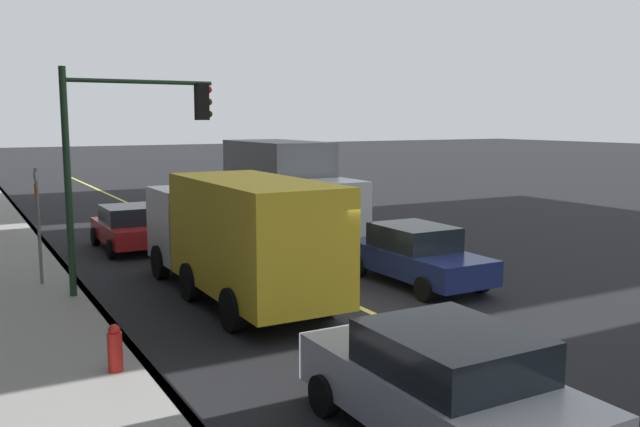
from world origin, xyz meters
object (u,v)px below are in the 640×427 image
object	(u,v)px
car_silver	(443,385)
traffic_light_mast	(127,142)
truck_yellow	(238,233)
car_red	(132,227)
street_sign_post	(38,219)
truck_gray	(286,188)
fire_hydrant	(115,352)
car_navy	(416,255)

from	to	relation	value
car_silver	traffic_light_mast	bearing A→B (deg)	10.00
truck_yellow	car_red	bearing A→B (deg)	5.36
car_silver	street_sign_post	size ratio (longest dim) A/B	1.43
truck_gray	fire_hydrant	distance (m)	13.86
car_silver	car_red	bearing A→B (deg)	1.03
car_navy	traffic_light_mast	size ratio (longest dim) A/B	0.81
car_silver	car_navy	xyz separation A→B (m)	(7.16, -4.99, -0.04)
traffic_light_mast	fire_hydrant	bearing A→B (deg)	163.58
truck_gray	car_navy	bearing A→B (deg)	178.38
car_navy	street_sign_post	world-z (taller)	street_sign_post
fire_hydrant	car_navy	bearing A→B (deg)	-70.95
traffic_light_mast	car_silver	bearing A→B (deg)	-170.00
street_sign_post	fire_hydrant	xyz separation A→B (m)	(-6.92, -0.30, -1.33)
car_silver	fire_hydrant	bearing A→B (deg)	37.23
truck_yellow	traffic_light_mast	size ratio (longest dim) A/B	1.40
truck_yellow	traffic_light_mast	xyz separation A→B (m)	(1.61, 2.12, 2.13)
traffic_light_mast	fire_hydrant	distance (m)	6.44
truck_gray	fire_hydrant	bearing A→B (deg)	142.05
street_sign_post	fire_hydrant	bearing A→B (deg)	-177.48
car_red	truck_yellow	bearing A→B (deg)	-174.64
fire_hydrant	street_sign_post	bearing A→B (deg)	2.52
truck_yellow	fire_hydrant	distance (m)	5.36
car_silver	traffic_light_mast	xyz separation A→B (m)	(9.64, 1.70, 2.90)
street_sign_post	fire_hydrant	world-z (taller)	street_sign_post
car_red	traffic_light_mast	size ratio (longest dim) A/B	0.71
car_red	traffic_light_mast	world-z (taller)	traffic_light_mast
fire_hydrant	car_red	bearing A→B (deg)	-14.97
truck_gray	fire_hydrant	size ratio (longest dim) A/B	7.47
car_silver	truck_gray	bearing A→B (deg)	-18.95
truck_gray	truck_yellow	bearing A→B (deg)	146.19
car_navy	fire_hydrant	xyz separation A→B (m)	(-2.85, 8.26, -0.31)
car_red	street_sign_post	bearing A→B (deg)	142.34
truck_yellow	street_sign_post	xyz separation A→B (m)	(3.20, 4.00, 0.22)
car_silver	car_red	size ratio (longest dim) A/B	1.14
car_silver	car_navy	distance (m)	8.72
truck_yellow	fire_hydrant	world-z (taller)	truck_yellow
car_navy	car_red	bearing A→B (deg)	32.26
car_red	fire_hydrant	world-z (taller)	car_red
car_navy	fire_hydrant	world-z (taller)	car_navy
car_red	fire_hydrant	size ratio (longest dim) A/B	4.08
car_red	truck_yellow	distance (m)	7.55
truck_yellow	truck_gray	size ratio (longest dim) A/B	1.08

